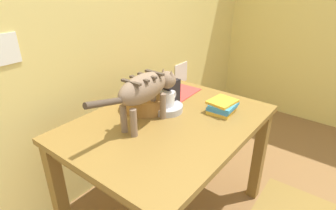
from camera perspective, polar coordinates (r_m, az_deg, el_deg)
The scene contains 9 objects.
wall_rear at distance 1.84m, azimuth -20.36°, elevation 15.86°, with size 4.97×0.11×2.50m.
dining_table at distance 1.66m, azimuth 0.00°, elevation -5.97°, with size 1.17×0.88×0.74m.
cat at distance 1.51m, azimuth -4.54°, elevation 3.24°, with size 0.64×0.14×0.30m.
saucer_bowl at distance 1.72m, azimuth -0.16°, elevation -0.62°, with size 0.19×0.19×0.04m, color #B0ACAE.
coffee_mug at distance 1.69m, azimuth -0.09°, elevation 1.36°, with size 0.13×0.09×0.09m.
magazine at distance 1.99m, azimuth 2.18°, elevation 2.70°, with size 0.28×0.22×0.01m, color #DB3C3A.
book_stack at distance 1.73m, azimuth 11.06°, elevation -0.27°, with size 0.18×0.16×0.08m.
wicker_basket at distance 1.74m, azimuth -4.56°, elevation 0.77°, with size 0.28×0.28×0.09m.
toaster at distance 1.80m, azimuth -1.14°, elevation 2.94°, with size 0.12×0.20×0.18m.
Camera 1 is at (-0.97, 0.28, 1.52)m, focal length 29.79 mm.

